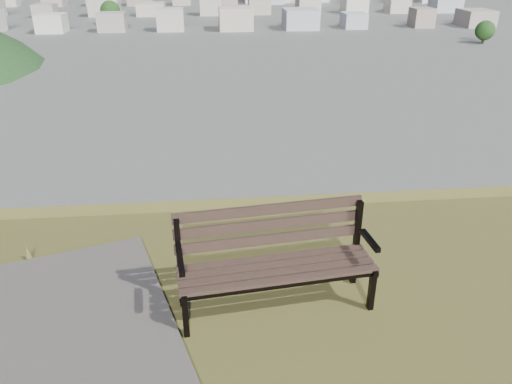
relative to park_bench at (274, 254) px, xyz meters
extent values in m
cube|color=#3A2B21|center=(0.03, -0.29, -0.10)|extent=(1.88, 0.30, 0.04)
cube|color=#3A2B21|center=(0.02, -0.17, -0.10)|extent=(1.88, 0.30, 0.04)
cube|color=#3A2B21|center=(0.01, -0.05, -0.10)|extent=(1.88, 0.30, 0.04)
cube|color=#3A2B21|center=(-0.01, 0.08, -0.10)|extent=(1.88, 0.30, 0.04)
cube|color=#3A2B21|center=(-0.02, 0.16, 0.07)|extent=(1.87, 0.25, 0.10)
cube|color=#3A2B21|center=(-0.02, 0.19, 0.22)|extent=(1.87, 0.25, 0.10)
cube|color=#3A2B21|center=(-0.02, 0.21, 0.37)|extent=(1.87, 0.25, 0.10)
cube|color=black|center=(-0.86, -0.42, -0.32)|extent=(0.06, 0.07, 0.46)
cube|color=black|center=(-0.91, 0.03, -0.07)|extent=(0.06, 0.07, 0.96)
cube|color=black|center=(-0.88, -0.21, -0.13)|extent=(0.11, 0.52, 0.05)
cube|color=black|center=(-0.87, -0.26, 0.13)|extent=(0.09, 0.38, 0.05)
cube|color=black|center=(0.93, -0.21, -0.32)|extent=(0.06, 0.07, 0.46)
cube|color=black|center=(0.88, 0.23, -0.07)|extent=(0.06, 0.07, 0.96)
cube|color=black|center=(0.90, -0.01, -0.13)|extent=(0.11, 0.52, 0.05)
cube|color=black|center=(0.91, -0.06, 0.13)|extent=(0.09, 0.38, 0.05)
cube|color=black|center=(0.03, -0.30, -0.14)|extent=(1.87, 0.26, 0.04)
cube|color=black|center=(-0.01, 0.09, -0.14)|extent=(1.87, 0.26, 0.04)
cube|color=#5C564F|center=(-2.12, -0.79, -0.52)|extent=(3.44, 4.15, 0.07)
cone|color=brown|center=(-2.68, 1.01, -0.46)|extent=(0.08, 0.08, 0.19)
cube|color=silver|center=(-58.78, 198.01, -22.05)|extent=(11.00, 11.00, 7.00)
cube|color=#ACA093|center=(-34.78, 198.01, -22.05)|extent=(11.00, 11.00, 7.00)
cube|color=beige|center=(-10.78, 198.01, -22.05)|extent=(11.00, 11.00, 7.00)
cube|color=silver|center=(13.22, 198.01, -22.05)|extent=(11.00, 11.00, 7.00)
cube|color=#B8AE96|center=(37.22, 198.01, -22.05)|extent=(11.00, 11.00, 7.00)
cube|color=tan|center=(61.22, 198.01, -22.05)|extent=(11.00, 11.00, 7.00)
cube|color=beige|center=(85.22, 198.01, -22.05)|extent=(11.00, 11.00, 7.00)
cube|color=beige|center=(109.22, 198.01, -22.05)|extent=(11.00, 11.00, 7.00)
cube|color=beige|center=(-70.78, 248.01, -22.05)|extent=(11.00, 11.00, 7.00)
cube|color=silver|center=(-46.78, 248.01, -22.05)|extent=(11.00, 11.00, 7.00)
cube|color=#B8AE96|center=(-22.78, 248.01, -22.05)|extent=(11.00, 11.00, 7.00)
cube|color=tan|center=(1.22, 248.01, -22.05)|extent=(11.00, 11.00, 7.00)
cube|color=beige|center=(25.22, 248.01, -22.05)|extent=(11.00, 11.00, 7.00)
cube|color=beige|center=(49.22, 248.01, -22.05)|extent=(11.00, 11.00, 7.00)
cube|color=silver|center=(73.22, 248.01, -22.05)|extent=(11.00, 11.00, 7.00)
cube|color=#ACA093|center=(97.22, 248.01, -22.05)|extent=(11.00, 11.00, 7.00)
cube|color=beige|center=(121.22, 248.01, -22.05)|extent=(11.00, 11.00, 7.00)
cube|color=#B8AE96|center=(-106.78, 298.01, -22.05)|extent=(11.00, 11.00, 7.00)
cylinder|color=#34261A|center=(91.22, 158.01, -24.50)|extent=(0.80, 0.80, 2.10)
sphere|color=#163613|center=(91.22, 158.01, -21.35)|extent=(6.30, 6.30, 6.30)
cylinder|color=#34261A|center=(-38.78, 218.01, -24.20)|extent=(0.80, 0.80, 2.70)
sphere|color=#163613|center=(-38.78, 218.01, -20.15)|extent=(8.10, 8.10, 8.10)
cylinder|color=#34261A|center=(131.22, 278.01, -24.58)|extent=(0.80, 0.80, 1.95)
cylinder|color=#34261A|center=(41.22, 298.01, -24.50)|extent=(0.80, 0.80, 2.10)
cylinder|color=#34261A|center=(-58.78, 148.01, -24.58)|extent=(0.80, 0.80, 1.95)
camera|label=1|loc=(-0.58, -4.00, 2.63)|focal=35.00mm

